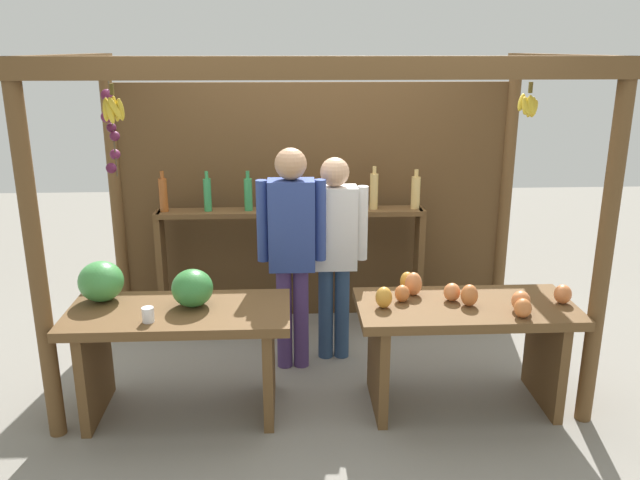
% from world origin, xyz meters
% --- Properties ---
extents(ground_plane, '(12.00, 12.00, 0.00)m').
position_xyz_m(ground_plane, '(0.00, 0.00, 0.00)').
color(ground_plane, gray).
rests_on(ground_plane, ground).
extents(market_stall, '(3.38, 1.86, 2.21)m').
position_xyz_m(market_stall, '(-0.00, 0.41, 1.28)').
color(market_stall, brown).
rests_on(market_stall, ground).
extents(fruit_counter_left, '(1.38, 0.68, 0.96)m').
position_xyz_m(fruit_counter_left, '(-0.96, -0.63, 0.60)').
color(fruit_counter_left, brown).
rests_on(fruit_counter_left, ground).
extents(fruit_counter_right, '(1.37, 0.64, 0.86)m').
position_xyz_m(fruit_counter_right, '(0.89, -0.66, 0.54)').
color(fruit_counter_right, brown).
rests_on(fruit_counter_right, ground).
extents(bottle_shelf_unit, '(2.17, 0.22, 1.36)m').
position_xyz_m(bottle_shelf_unit, '(-0.18, 0.66, 0.81)').
color(bottle_shelf_unit, brown).
rests_on(bottle_shelf_unit, ground).
extents(vendor_man, '(0.48, 0.22, 1.61)m').
position_xyz_m(vendor_man, '(-0.19, -0.07, 0.97)').
color(vendor_man, '#4E3573').
rests_on(vendor_man, ground).
extents(vendor_woman, '(0.48, 0.21, 1.52)m').
position_xyz_m(vendor_woman, '(0.11, 0.06, 0.90)').
color(vendor_woman, navy).
rests_on(vendor_woman, ground).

